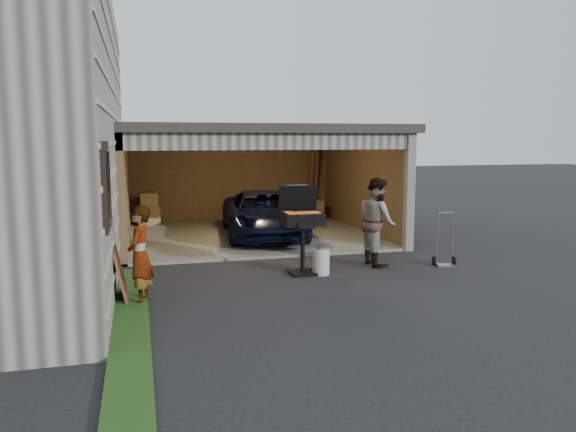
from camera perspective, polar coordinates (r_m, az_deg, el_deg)
name	(u,v)px	position (r m, az deg, el deg)	size (l,w,h in m)	color
ground	(283,308)	(8.73, -0.50, -9.33)	(80.00, 80.00, 0.00)	black
groundcover_strip	(130,342)	(7.52, -15.72, -12.26)	(0.50, 8.00, 0.06)	#193814
garage	(247,165)	(15.15, -4.15, 5.18)	(6.80, 6.30, 2.90)	#605E59
minivan	(264,216)	(14.47, -2.46, -0.05)	(1.94, 4.20, 1.17)	black
woman	(140,255)	(9.04, -14.82, -3.88)	(0.57, 0.37, 1.56)	silver
man	(377,221)	(11.59, 9.02, -0.55)	(0.87, 0.68, 1.80)	#47261B
bbq_grill	(302,222)	(10.66, 1.44, -0.62)	(0.76, 0.66, 1.69)	black
propane_tank	(321,262)	(10.76, 3.37, -4.66)	(0.33, 0.33, 0.49)	beige
plywood_panel	(121,275)	(9.36, -16.59, -5.77)	(0.04, 0.77, 0.86)	#56281D
hand_truck	(445,255)	(11.92, 15.65, -3.87)	(0.48, 0.42, 1.11)	slate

